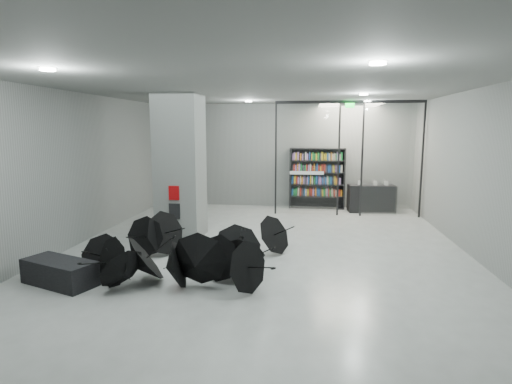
# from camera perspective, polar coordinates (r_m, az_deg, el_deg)

# --- Properties ---
(room) EXTENTS (14.00, 14.02, 4.01)m
(room) POSITION_cam_1_polar(r_m,az_deg,el_deg) (9.26, 0.67, 7.40)
(room) COLOR #939693
(room) RESTS_ON ground
(column) EXTENTS (1.20, 1.20, 4.00)m
(column) POSITION_cam_1_polar(r_m,az_deg,el_deg) (11.80, -10.37, 3.46)
(column) COLOR slate
(column) RESTS_ON ground
(fire_cabinet) EXTENTS (0.28, 0.04, 0.38)m
(fire_cabinet) POSITION_cam_1_polar(r_m,az_deg,el_deg) (11.29, -11.22, -0.13)
(fire_cabinet) COLOR #A50A07
(fire_cabinet) RESTS_ON column
(info_panel) EXTENTS (0.30, 0.03, 0.42)m
(info_panel) POSITION_cam_1_polar(r_m,az_deg,el_deg) (11.38, -11.15, -2.62)
(info_panel) COLOR black
(info_panel) RESTS_ON column
(exit_sign) EXTENTS (0.30, 0.06, 0.15)m
(exit_sign) POSITION_cam_1_polar(r_m,az_deg,el_deg) (14.58, 12.78, 11.54)
(exit_sign) COLOR #0CE533
(exit_sign) RESTS_ON room
(glass_partition) EXTENTS (5.06, 0.08, 4.00)m
(glass_partition) POSITION_cam_1_polar(r_m,az_deg,el_deg) (14.78, 12.46, 5.15)
(glass_partition) COLOR silver
(glass_partition) RESTS_ON ground
(bench) EXTENTS (1.66, 1.15, 0.49)m
(bench) POSITION_cam_1_polar(r_m,az_deg,el_deg) (9.20, -25.39, -9.94)
(bench) COLOR black
(bench) RESTS_ON ground
(bookshelf) EXTENTS (2.11, 0.46, 2.32)m
(bookshelf) POSITION_cam_1_polar(r_m,az_deg,el_deg) (16.06, 8.40, 1.87)
(bookshelf) COLOR black
(bookshelf) RESTS_ON ground
(shop_counter) EXTENTS (1.72, 0.81, 1.00)m
(shop_counter) POSITION_cam_1_polar(r_m,az_deg,el_deg) (15.86, 15.58, -0.84)
(shop_counter) COLOR black
(shop_counter) RESTS_ON ground
(umbrella_cluster) EXTENTS (4.47, 4.19, 1.31)m
(umbrella_cluster) POSITION_cam_1_polar(r_m,az_deg,el_deg) (8.94, -9.20, -9.28)
(umbrella_cluster) COLOR black
(umbrella_cluster) RESTS_ON ground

